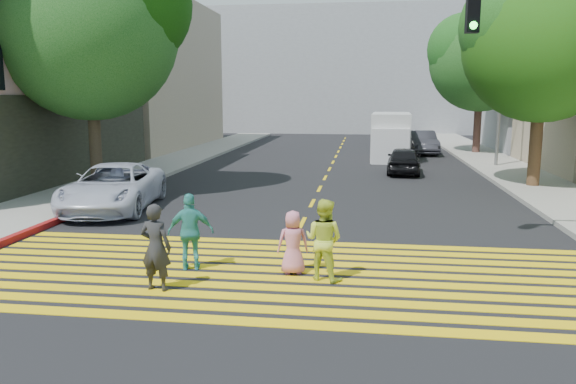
% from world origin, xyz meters
% --- Properties ---
extents(ground, '(120.00, 120.00, 0.00)m').
position_xyz_m(ground, '(0.00, 0.00, 0.00)').
color(ground, black).
extents(sidewalk_left, '(3.00, 40.00, 0.15)m').
position_xyz_m(sidewalk_left, '(-8.50, 22.00, 0.07)').
color(sidewalk_left, gray).
rests_on(sidewalk_left, ground).
extents(sidewalk_right, '(3.00, 60.00, 0.15)m').
position_xyz_m(sidewalk_right, '(8.50, 15.00, 0.07)').
color(sidewalk_right, gray).
rests_on(sidewalk_right, ground).
extents(curb_red, '(0.20, 8.00, 0.16)m').
position_xyz_m(curb_red, '(-6.90, 6.00, 0.08)').
color(curb_red, maroon).
rests_on(curb_red, ground).
extents(crosswalk, '(13.40, 5.30, 0.01)m').
position_xyz_m(crosswalk, '(0.00, 1.28, 0.01)').
color(crosswalk, yellow).
rests_on(crosswalk, ground).
extents(lane_line, '(0.12, 34.40, 0.01)m').
position_xyz_m(lane_line, '(0.00, 22.50, 0.01)').
color(lane_line, yellow).
rests_on(lane_line, ground).
extents(building_left_tan, '(12.00, 16.00, 10.00)m').
position_xyz_m(building_left_tan, '(-16.00, 28.00, 5.00)').
color(building_left_tan, tan).
rests_on(building_left_tan, ground).
extents(building_right_grey, '(10.00, 10.00, 10.00)m').
position_xyz_m(building_right_grey, '(15.00, 30.00, 5.00)').
color(building_right_grey, gray).
rests_on(building_right_grey, ground).
extents(backdrop_block, '(30.00, 8.00, 12.00)m').
position_xyz_m(backdrop_block, '(0.00, 48.00, 6.00)').
color(backdrop_block, gray).
rests_on(backdrop_block, ground).
extents(tree_left, '(7.14, 6.57, 9.21)m').
position_xyz_m(tree_left, '(-8.09, 10.08, 6.21)').
color(tree_left, '#2F261A').
rests_on(tree_left, ground).
extents(tree_right_near, '(6.76, 6.23, 8.63)m').
position_xyz_m(tree_right_near, '(8.30, 13.14, 5.84)').
color(tree_right_near, '#3D2D19').
rests_on(tree_right_near, ground).
extents(tree_right_far, '(6.83, 6.24, 8.94)m').
position_xyz_m(tree_right_far, '(8.61, 26.41, 6.03)').
color(tree_right_far, '#3E221A').
rests_on(tree_right_far, ground).
extents(pedestrian_man, '(0.65, 0.48, 1.64)m').
position_xyz_m(pedestrian_man, '(-2.05, 0.04, 0.82)').
color(pedestrian_man, '#282829').
rests_on(pedestrian_man, ground).
extents(pedestrian_woman, '(0.95, 0.85, 1.61)m').
position_xyz_m(pedestrian_woman, '(0.97, 1.08, 0.81)').
color(pedestrian_woman, '#CDE03E').
rests_on(pedestrian_woman, ground).
extents(pedestrian_child, '(0.72, 0.55, 1.30)m').
position_xyz_m(pedestrian_child, '(0.33, 1.37, 0.65)').
color(pedestrian_child, '#D4768F').
rests_on(pedestrian_child, ground).
extents(pedestrian_extra, '(1.00, 0.59, 1.60)m').
position_xyz_m(pedestrian_extra, '(-1.80, 1.36, 0.80)').
color(pedestrian_extra, teal).
rests_on(pedestrian_extra, ground).
extents(white_sedan, '(3.09, 5.48, 1.44)m').
position_xyz_m(white_sedan, '(-6.14, 7.06, 0.72)').
color(white_sedan, silver).
rests_on(white_sedan, ground).
extents(dark_car_near, '(1.73, 3.81, 1.27)m').
position_xyz_m(dark_car_near, '(3.52, 16.90, 0.63)').
color(dark_car_near, black).
rests_on(dark_car_near, ground).
extents(silver_car, '(1.96, 4.28, 1.21)m').
position_xyz_m(silver_car, '(3.77, 29.82, 0.61)').
color(silver_car, '#B9B9B9').
rests_on(silver_car, ground).
extents(dark_car_parked, '(1.80, 4.45, 1.44)m').
position_xyz_m(dark_car_parked, '(5.23, 26.25, 0.72)').
color(dark_car_parked, '#27282F').
rests_on(dark_car_parked, ground).
extents(white_van, '(2.32, 5.62, 2.61)m').
position_xyz_m(white_van, '(3.15, 22.82, 1.24)').
color(white_van, silver).
rests_on(white_van, ground).
extents(street_lamp, '(2.00, 0.44, 8.82)m').
position_xyz_m(street_lamp, '(8.07, 19.64, 5.06)').
color(street_lamp, gray).
rests_on(street_lamp, ground).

